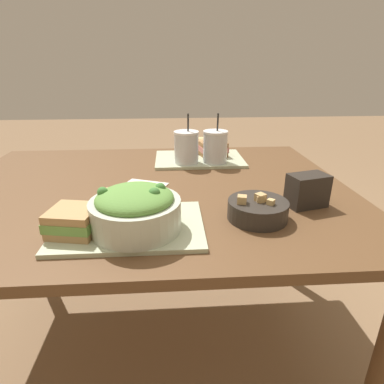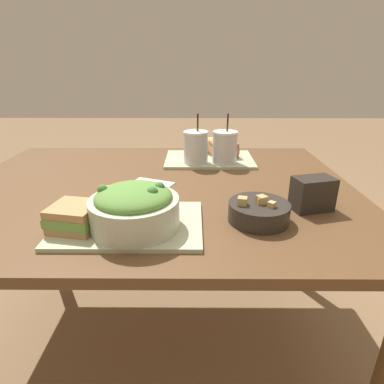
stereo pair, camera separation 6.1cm
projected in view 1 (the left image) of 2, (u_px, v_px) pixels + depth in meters
The scene contains 14 objects.
ground_plane at pixel (157, 338), 1.42m from camera, with size 12.00×12.00×0.00m, color #846647.
dining_table at pixel (150, 206), 1.18m from camera, with size 1.42×1.08×0.72m.
tray_near at pixel (130, 226), 0.85m from camera, with size 0.39×0.27×0.01m.
tray_far at pixel (199, 159), 1.45m from camera, with size 0.39×0.27×0.01m.
salad_bowl at pixel (136, 209), 0.81m from camera, with size 0.23×0.23×0.12m.
soup_bowl at pixel (258, 209), 0.90m from camera, with size 0.17×0.17×0.08m.
sandwich_near at pixel (74, 221), 0.80m from camera, with size 0.14×0.13×0.06m.
baguette_near at pixel (127, 198), 0.93m from camera, with size 0.15×0.11×0.07m.
sandwich_far at pixel (213, 149), 1.47m from camera, with size 0.14×0.13×0.06m.
baguette_far at pixel (209, 145), 1.52m from camera, with size 0.13×0.08×0.07m.
drink_cup_dark at pixel (186, 148), 1.35m from camera, with size 0.10×0.10×0.21m.
drink_cup_red at pixel (215, 148), 1.36m from camera, with size 0.10×0.10×0.21m.
chip_bag at pixel (307, 190), 0.97m from camera, with size 0.13×0.10×0.10m.
napkin_folded at pixel (144, 186), 1.15m from camera, with size 0.18×0.16×0.00m.
Camera 1 is at (0.08, -1.08, 1.13)m, focal length 30.00 mm.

